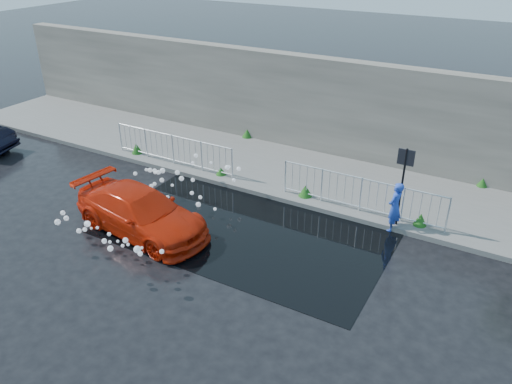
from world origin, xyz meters
The scene contains 12 objects.
ground centered at (0.00, 0.00, 0.00)m, with size 90.00×90.00×0.00m, color black.
pavement centered at (0.00, 5.00, 0.07)m, with size 30.00×4.00×0.15m, color #62625D.
curb centered at (0.00, 3.00, 0.08)m, with size 30.00×0.25×0.16m, color #62625D.
retaining_wall centered at (0.00, 7.20, 1.90)m, with size 30.00×0.60×3.50m, color #5B554C.
puddle centered at (0.50, 1.00, 0.01)m, with size 8.00×5.00×0.01m, color black.
sign_post centered at (4.20, 3.10, 1.72)m, with size 0.45×0.06×2.50m.
railing_left centered at (-4.00, 3.35, 0.74)m, with size 5.05×0.05×1.10m.
railing_right centered at (3.00, 3.35, 0.74)m, with size 5.05×0.05×1.10m.
weeds centered at (-0.25, 4.43, 0.32)m, with size 12.17×3.93×0.40m.
water_spray centered at (-2.21, 0.09, 0.72)m, with size 3.66×5.56×1.08m.
red_car centered at (-2.07, -0.59, 0.62)m, with size 1.75×4.31×1.25m, color red.
person centered at (4.12, 3.00, 0.75)m, with size 0.54×0.36×1.49m, color blue.
Camera 1 is at (6.74, -9.56, 7.63)m, focal length 35.00 mm.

